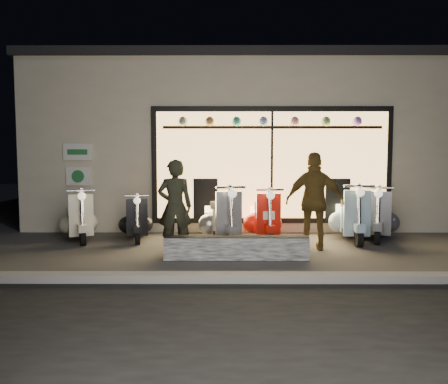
# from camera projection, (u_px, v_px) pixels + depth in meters

# --- Properties ---
(ground) EXTENTS (40.00, 40.00, 0.00)m
(ground) POSITION_uv_depth(u_px,v_px,m) (239.00, 251.00, 8.06)
(ground) COLOR #383533
(ground) RESTS_ON ground
(kerb) EXTENTS (40.00, 0.25, 0.12)m
(kerb) POSITION_uv_depth(u_px,v_px,m) (243.00, 278.00, 6.07)
(kerb) COLOR slate
(kerb) RESTS_ON ground
(shop_building) EXTENTS (10.20, 6.23, 4.20)m
(shop_building) POSITION_uv_depth(u_px,v_px,m) (234.00, 145.00, 12.86)
(shop_building) COLOR beige
(shop_building) RESTS_ON ground
(graffiti_barrier) EXTENTS (2.43, 0.28, 0.40)m
(graffiti_barrier) POSITION_uv_depth(u_px,v_px,m) (236.00, 248.00, 7.40)
(graffiti_barrier) COLOR black
(graffiti_barrier) RESTS_ON ground
(scooter_silver) EXTENTS (0.77, 1.60, 1.14)m
(scooter_silver) POSITION_uv_depth(u_px,v_px,m) (221.00, 219.00, 9.00)
(scooter_silver) COLOR black
(scooter_silver) RESTS_ON ground
(scooter_red) EXTENTS (0.55, 1.51, 1.08)m
(scooter_red) POSITION_uv_depth(u_px,v_px,m) (264.00, 219.00, 9.21)
(scooter_red) COLOR black
(scooter_red) RESTS_ON ground
(scooter_black) EXTENTS (0.63, 1.33, 0.95)m
(scooter_black) POSITION_uv_depth(u_px,v_px,m) (136.00, 221.00, 9.32)
(scooter_black) COLOR black
(scooter_black) RESTS_ON ground
(scooter_cream) EXTENTS (0.86, 1.45, 1.06)m
(scooter_cream) POSITION_uv_depth(u_px,v_px,m) (79.00, 219.00, 9.22)
(scooter_cream) COLOR black
(scooter_cream) RESTS_ON ground
(scooter_blue) EXTENTS (0.61, 1.61, 1.15)m
(scooter_blue) POSITION_uv_depth(u_px,v_px,m) (351.00, 217.00, 9.22)
(scooter_blue) COLOR black
(scooter_blue) RESTS_ON ground
(scooter_grey) EXTENTS (0.85, 1.53, 1.10)m
(scooter_grey) POSITION_uv_depth(u_px,v_px,m) (379.00, 217.00, 9.36)
(scooter_grey) COLOR black
(scooter_grey) RESTS_ON ground
(man) EXTENTS (0.66, 0.48, 1.69)m
(man) POSITION_uv_depth(u_px,v_px,m) (175.00, 207.00, 7.86)
(man) COLOR black
(man) RESTS_ON ground
(woman) EXTENTS (1.12, 0.59, 1.83)m
(woman) POSITION_uv_depth(u_px,v_px,m) (315.00, 201.00, 8.11)
(woman) COLOR brown
(woman) RESTS_ON ground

